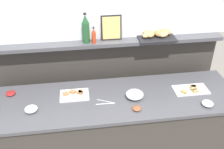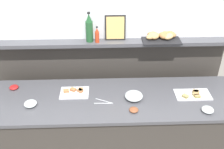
# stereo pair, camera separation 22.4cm
# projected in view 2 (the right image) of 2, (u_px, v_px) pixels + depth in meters

# --- Properties ---
(ground_plane) EXTENTS (12.00, 12.00, 0.00)m
(ground_plane) POSITION_uv_depth(u_px,v_px,m) (109.00, 123.00, 3.62)
(ground_plane) COLOR gray
(buffet_counter) EXTENTS (2.56, 0.71, 0.90)m
(buffet_counter) POSITION_uv_depth(u_px,v_px,m) (110.00, 131.00, 2.87)
(buffet_counter) COLOR #3D3833
(buffet_counter) RESTS_ON ground_plane
(back_ledge_unit) EXTENTS (2.57, 0.22, 1.31)m
(back_ledge_unit) POSITION_uv_depth(u_px,v_px,m) (109.00, 85.00, 3.19)
(back_ledge_unit) COLOR #3D3833
(back_ledge_unit) RESTS_ON ground_plane
(sandwich_platter_side) EXTENTS (0.35, 0.19, 0.04)m
(sandwich_platter_side) POSITION_uv_depth(u_px,v_px,m) (193.00, 94.00, 2.67)
(sandwich_platter_side) COLOR silver
(sandwich_platter_side) RESTS_ON buffet_counter
(sandwich_platter_rear) EXTENTS (0.29, 0.21, 0.04)m
(sandwich_platter_rear) POSITION_uv_depth(u_px,v_px,m) (75.00, 92.00, 2.70)
(sandwich_platter_rear) COLOR silver
(sandwich_platter_rear) RESTS_ON buffet_counter
(glass_bowl_large) EXTENTS (0.18, 0.18, 0.07)m
(glass_bowl_large) POSITION_uv_depth(u_px,v_px,m) (134.00, 96.00, 2.61)
(glass_bowl_large) COLOR silver
(glass_bowl_large) RESTS_ON buffet_counter
(glass_bowl_medium) EXTENTS (0.11, 0.11, 0.05)m
(glass_bowl_medium) POSITION_uv_depth(u_px,v_px,m) (208.00, 110.00, 2.45)
(glass_bowl_medium) COLOR silver
(glass_bowl_medium) RESTS_ON buffet_counter
(glass_bowl_small) EXTENTS (0.12, 0.12, 0.05)m
(glass_bowl_small) POSITION_uv_depth(u_px,v_px,m) (30.00, 104.00, 2.52)
(glass_bowl_small) COLOR silver
(glass_bowl_small) RESTS_ON buffet_counter
(condiment_bowl_dark) EXTENTS (0.09, 0.09, 0.03)m
(condiment_bowl_dark) POSITION_uv_depth(u_px,v_px,m) (14.00, 87.00, 2.76)
(condiment_bowl_dark) COLOR red
(condiment_bowl_dark) RESTS_ON buffet_counter
(condiment_bowl_red) EXTENTS (0.09, 0.09, 0.03)m
(condiment_bowl_red) POSITION_uv_depth(u_px,v_px,m) (134.00, 110.00, 2.46)
(condiment_bowl_red) COLOR brown
(condiment_bowl_red) RESTS_ON buffet_counter
(serving_tongs) EXTENTS (0.19, 0.09, 0.01)m
(serving_tongs) POSITION_uv_depth(u_px,v_px,m) (104.00, 102.00, 2.57)
(serving_tongs) COLOR #B7BABF
(serving_tongs) RESTS_ON buffet_counter
(hot_sauce_bottle) EXTENTS (0.04, 0.04, 0.18)m
(hot_sauce_bottle) POSITION_uv_depth(u_px,v_px,m) (97.00, 35.00, 2.73)
(hot_sauce_bottle) COLOR red
(hot_sauce_bottle) RESTS_ON back_ledge_unit
(wine_bottle_green) EXTENTS (0.08, 0.08, 0.32)m
(wine_bottle_green) POSITION_uv_depth(u_px,v_px,m) (89.00, 29.00, 2.71)
(wine_bottle_green) COLOR #23562D
(wine_bottle_green) RESTS_ON back_ledge_unit
(bread_basket) EXTENTS (0.40, 0.27, 0.08)m
(bread_basket) POSITION_uv_depth(u_px,v_px,m) (160.00, 36.00, 2.82)
(bread_basket) COLOR black
(bread_basket) RESTS_ON back_ledge_unit
(framed_picture) EXTENTS (0.22, 0.05, 0.26)m
(framed_picture) POSITION_uv_depth(u_px,v_px,m) (115.00, 28.00, 2.76)
(framed_picture) COLOR black
(framed_picture) RESTS_ON back_ledge_unit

